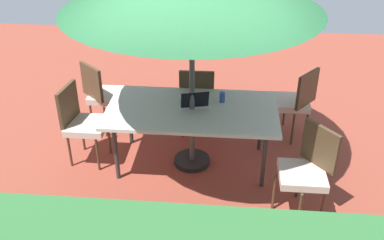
{
  "coord_description": "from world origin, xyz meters",
  "views": [
    {
      "loc": [
        -0.39,
        4.42,
        3.21
      ],
      "look_at": [
        0.0,
        0.0,
        0.61
      ],
      "focal_mm": 41.38,
      "sensor_mm": 36.0,
      "label": 1
    }
  ],
  "objects": [
    {
      "name": "chair_southwest",
      "position": [
        -1.28,
        -0.73,
        0.55
      ],
      "size": [
        0.58,
        0.58,
        0.98
      ],
      "rotation": [
        0.0,
        0.0,
        0.9
      ],
      "color": "beige",
      "rests_on": "ground_plane"
    },
    {
      "name": "chair_southeast",
      "position": [
        1.25,
        -0.71,
        0.55
      ],
      "size": [
        0.59,
        0.59,
        0.98
      ],
      "rotation": [
        0.0,
        0.0,
        5.55
      ],
      "color": "beige",
      "rests_on": "ground_plane"
    },
    {
      "name": "chair_northwest",
      "position": [
        -1.23,
        0.75,
        0.55
      ],
      "size": [
        0.58,
        0.58,
        0.98
      ],
      "rotation": [
        0.0,
        0.0,
        2.26
      ],
      "color": "beige",
      "rests_on": "ground_plane"
    },
    {
      "name": "ground_plane",
      "position": [
        0.0,
        0.0,
        -0.01
      ],
      "size": [
        10.0,
        10.0,
        0.02
      ],
      "primitive_type": "cube",
      "color": "brown"
    },
    {
      "name": "dining_table",
      "position": [
        0.0,
        0.0,
        0.71
      ],
      "size": [
        1.96,
        1.05,
        0.76
      ],
      "color": "silver",
      "rests_on": "ground_plane"
    },
    {
      "name": "laptop",
      "position": [
        -0.02,
        -0.07,
        0.81
      ],
      "size": [
        0.37,
        0.32,
        0.21
      ],
      "rotation": [
        0.0,
        0.0,
        0.25
      ],
      "color": "#B7B7BC",
      "rests_on": "dining_table"
    },
    {
      "name": "cup",
      "position": [
        -0.34,
        -0.2,
        0.82
      ],
      "size": [
        0.07,
        0.07,
        0.12
      ],
      "primitive_type": "cylinder",
      "color": "#334C99",
      "rests_on": "dining_table"
    },
    {
      "name": "chair_south",
      "position": [
        -0.01,
        -0.7,
        0.55
      ],
      "size": [
        0.46,
        0.46,
        0.98
      ],
      "rotation": [
        0.0,
        0.0,
        0.02
      ],
      "color": "beige",
      "rests_on": "ground_plane"
    },
    {
      "name": "chair_east",
      "position": [
        1.31,
        0.03,
        0.55
      ],
      "size": [
        0.49,
        0.48,
        0.98
      ],
      "rotation": [
        0.0,
        0.0,
        4.57
      ],
      "color": "beige",
      "rests_on": "ground_plane"
    }
  ]
}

